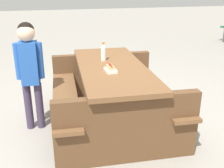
% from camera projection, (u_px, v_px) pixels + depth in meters
% --- Properties ---
extents(ground_plane, '(30.00, 30.00, 0.00)m').
position_uv_depth(ground_plane, '(112.00, 123.00, 3.42)').
color(ground_plane, gray).
rests_on(ground_plane, ground).
extents(picnic_table, '(1.87, 1.49, 0.75)m').
position_uv_depth(picnic_table, '(112.00, 90.00, 3.27)').
color(picnic_table, brown).
rests_on(picnic_table, ground).
extents(soda_bottle, '(0.06, 0.06, 0.23)m').
position_uv_depth(soda_bottle, '(103.00, 52.00, 3.34)').
color(soda_bottle, silver).
rests_on(soda_bottle, picnic_table).
extents(hotdog_tray, '(0.18, 0.11, 0.08)m').
position_uv_depth(hotdog_tray, '(110.00, 69.00, 2.95)').
color(hotdog_tray, white).
rests_on(hotdog_tray, picnic_table).
extents(child_in_coat, '(0.20, 0.31, 1.27)m').
position_uv_depth(child_in_coat, '(29.00, 63.00, 3.04)').
color(child_in_coat, '#3F334C').
rests_on(child_in_coat, ground).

